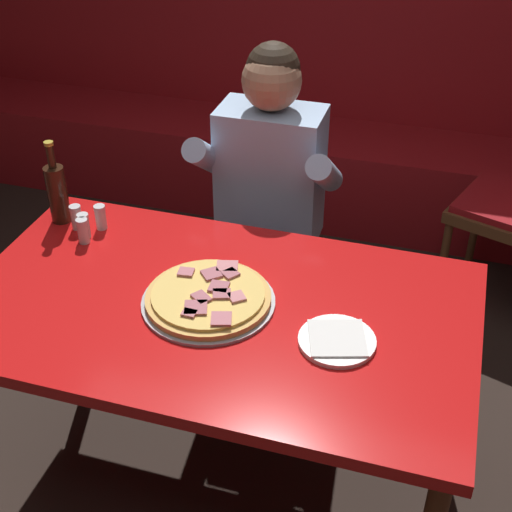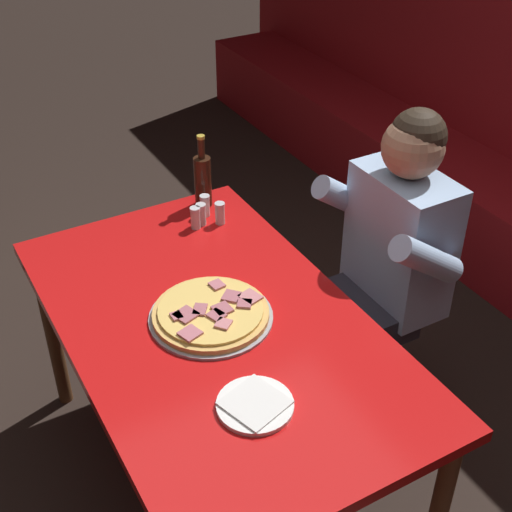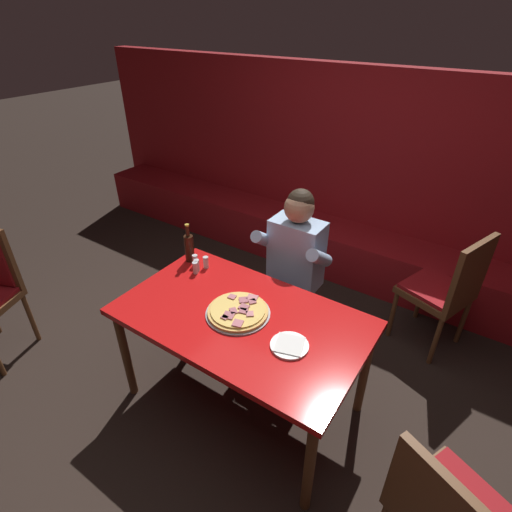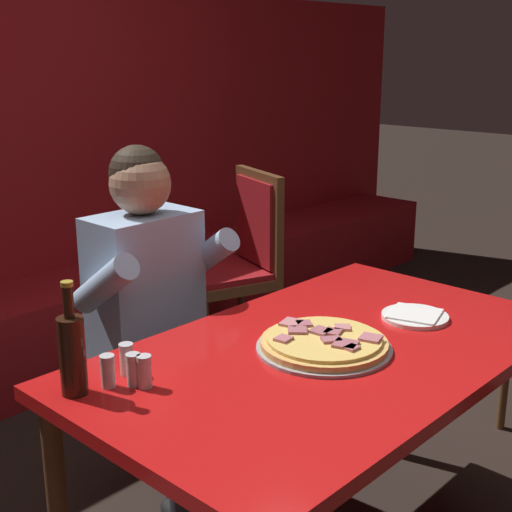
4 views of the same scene
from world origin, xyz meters
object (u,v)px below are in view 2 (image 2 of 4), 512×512
Objects in this scene: plate_white_paper at (255,405)px; shaker_parmesan at (196,219)px; pizza at (211,314)px; beer_bottle at (203,179)px; diner_seated_blue_shirt at (379,264)px; shaker_oregano at (205,207)px; main_dining_table at (215,341)px; shaker_black_pepper at (220,214)px; shaker_red_pepper_flakes at (201,215)px.

plate_white_paper is 0.92m from shaker_parmesan.
pizza is 0.53m from shaker_parmesan.
beer_bottle is at bearing 161.27° from plate_white_paper.
plate_white_paper is 2.44× the size of shaker_parmesan.
shaker_parmesan is 0.69m from diner_seated_blue_shirt.
shaker_oregano is 1.00× the size of shaker_parmesan.
shaker_parmesan reaches higher than main_dining_table.
beer_bottle is at bearing 177.36° from shaker_black_pepper.
pizza is at bearing -20.30° from shaker_parmesan.
shaker_parmesan is at bearing -35.83° from beer_bottle.
plate_white_paper is 1.08m from beer_bottle.
plate_white_paper is 2.44× the size of shaker_oregano.
shaker_oregano is 0.68m from diner_seated_blue_shirt.
pizza is 0.55m from shaker_black_pepper.
shaker_oregano reaches higher than pizza.
beer_bottle reaches higher than shaker_parmesan.
diner_seated_blue_shirt reaches higher than main_dining_table.
diner_seated_blue_shirt is (0.45, 0.41, -0.09)m from shaker_black_pepper.
shaker_parmesan and shaker_red_pepper_flakes have the same top height.
pizza is at bearing -24.35° from shaker_oregano.
shaker_parmesan is (-0.52, 0.18, 0.12)m from main_dining_table.
main_dining_table is 7.06× the size of plate_white_paper.
beer_bottle reaches higher than shaker_black_pepper.
beer_bottle is (-0.66, 0.28, 0.19)m from main_dining_table.
main_dining_table is 0.59m from shaker_black_pepper.
shaker_parmesan is at bearing -48.16° from shaker_oregano.
main_dining_table is 1.16× the size of diner_seated_blue_shirt.
pizza is 4.49× the size of shaker_parmesan.
shaker_red_pepper_flakes is (0.05, -0.04, 0.00)m from shaker_oregano.
plate_white_paper is 1.00m from shaker_oregano.
shaker_oregano and shaker_red_pepper_flakes have the same top height.
diner_seated_blue_shirt is at bearing 94.67° from main_dining_table.
pizza is at bearing 170.78° from plate_white_paper.
diner_seated_blue_shirt is (-0.42, 0.75, -0.06)m from plate_white_paper.
diner_seated_blue_shirt is at bearing 92.84° from pizza.
beer_bottle is (-1.02, 0.35, 0.10)m from plate_white_paper.
shaker_red_pepper_flakes is (-0.03, -0.06, 0.00)m from shaker_black_pepper.
shaker_black_pepper is at bearing 67.37° from shaker_red_pepper_flakes.
shaker_black_pepper is (0.08, 0.02, 0.00)m from shaker_oregano.
main_dining_table is at bearing -28.94° from shaker_black_pepper.
shaker_red_pepper_flakes reaches higher than main_dining_table.
shaker_red_pepper_flakes is (-0.51, 0.21, 0.02)m from pizza.
main_dining_table is at bearing -3.09° from pizza.
plate_white_paper is at bearing -9.58° from main_dining_table.
pizza is 0.69m from diner_seated_blue_shirt.
beer_bottle is at bearing 156.54° from main_dining_table.
shaker_oregano is at bearing 141.08° from shaker_red_pepper_flakes.
pizza is at bearing -24.09° from beer_bottle.
diner_seated_blue_shirt is at bearing 39.40° from shaker_oregano.
pizza is 0.30× the size of diner_seated_blue_shirt.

